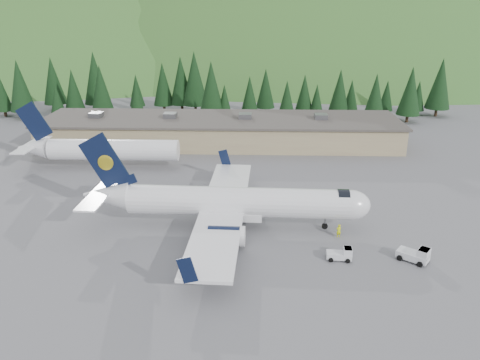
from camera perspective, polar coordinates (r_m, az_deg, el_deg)
name	(u,v)px	position (r m, az deg, el deg)	size (l,w,h in m)	color
ground	(238,226)	(59.63, -0.19, -5.63)	(600.00, 600.00, 0.00)	slate
airliner	(230,203)	(58.37, -1.23, -2.79)	(36.04, 33.76, 11.98)	white
second_airliner	(97,149)	(83.34, -17.05, 3.63)	(27.50, 11.00, 10.05)	white
baggage_tug_a	(342,254)	(53.20, 12.27, -8.82)	(2.83, 1.84, 1.45)	silver
baggage_tug_b	(416,255)	(55.03, 20.64, -8.55)	(3.63, 3.27, 1.76)	silver
terminal_building	(220,130)	(94.74, -2.41, 6.07)	(71.00, 17.00, 6.10)	#927E5F
ramp_worker	(339,231)	(57.85, 11.94, -6.07)	(0.61, 0.40, 1.67)	#E4EE09
tree_line	(205,87)	(117.54, -4.29, 11.22)	(113.31, 18.41, 14.34)	black
hills	(339,198)	(287.39, 12.03, -2.20)	(614.00, 330.00, 300.00)	#386220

